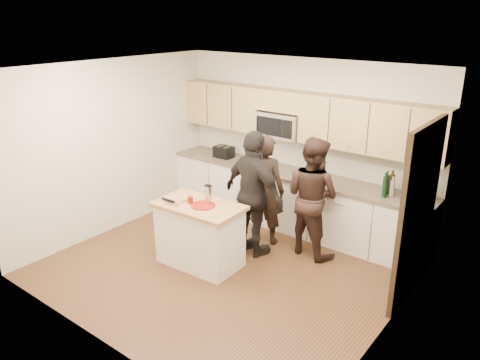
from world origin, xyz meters
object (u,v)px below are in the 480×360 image
Objects in this scene: woman_center at (312,196)px; toaster at (224,152)px; island at (200,234)px; woman_right at (254,195)px; woman_left at (265,190)px.

toaster is at bearing -5.30° from woman_center.
woman_center reaches higher than island.
island is 1.67m from woman_center.
island is at bearing 70.17° from woman_right.
woman_left is 0.43m from woman_right.
woman_left is at bearing 71.90° from island.
woman_right is (0.10, -0.41, 0.07)m from woman_left.
woman_left is (1.34, -0.67, -0.19)m from toaster.
island is 0.94m from woman_right.
woman_center is (0.72, 0.13, 0.03)m from woman_left.
woman_center is (2.07, -0.54, -0.16)m from toaster.
woman_left is 0.97× the size of woman_center.
woman_center is 0.83m from woman_right.
woman_center reaches higher than woman_left.
woman_right reaches higher than toaster.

